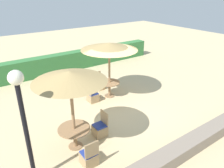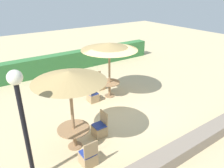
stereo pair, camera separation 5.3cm
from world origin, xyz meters
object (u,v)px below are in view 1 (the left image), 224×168
round_table_front_left (74,132)px  patio_chair_front_left_east (100,129)px  parasol_front_left (70,77)px  parasol_center (109,46)px  patio_chair_center_north (99,84)px  round_table_center (109,85)px  patio_chair_center_west (92,97)px  lamp_post (22,108)px  patio_chair_front_left_south (89,157)px

round_table_front_left → patio_chair_front_left_east: bearing=2.5°
parasol_front_left → patio_chair_front_left_east: (1.03, 0.04, -2.31)m
parasol_center → round_table_front_left: bearing=-141.7°
patio_chair_center_north → round_table_center: bearing=89.2°
patio_chair_front_left_east → patio_chair_center_north: (2.09, 3.41, 0.00)m
round_table_center → parasol_front_left: bearing=-141.7°
round_table_center → patio_chair_center_west: (-0.98, -0.00, -0.32)m
lamp_post → patio_chair_front_left_east: (2.61, 0.68, -2.09)m
round_table_center → patio_chair_center_north: patio_chair_center_north is taller
patio_chair_front_left_east → patio_chair_center_west: same height
patio_chair_front_left_south → lamp_post: bearing=167.2°
lamp_post → patio_chair_front_left_south: 2.63m
parasol_front_left → patio_chair_center_west: (2.12, 2.45, -2.31)m
patio_chair_front_left_south → parasol_center: (3.13, 3.44, 2.27)m
patio_chair_front_left_south → patio_chair_center_west: same height
parasol_front_left → patio_chair_center_north: bearing=47.9°
lamp_post → patio_chair_center_north: (4.70, 4.10, -2.09)m
patio_chair_center_north → round_table_front_left: bearing=47.9°
patio_chair_front_left_south → patio_chair_center_north: 5.45m
parasol_center → patio_chair_center_west: size_ratio=2.91×
parasol_center → round_table_center: size_ratio=2.67×
patio_chair_front_left_east → parasol_front_left: bearing=92.5°
parasol_center → patio_chair_center_west: bearing=-179.8°
round_table_front_left → patio_chair_center_west: bearing=49.1°
lamp_post → round_table_center: lamp_post is taller
patio_chair_front_left_east → parasol_center: (2.07, 2.41, 2.27)m
parasol_center → patio_chair_front_left_east: bearing=-130.8°
round_table_center → patio_chair_center_west: 1.04m
parasol_center → patio_chair_center_north: (0.01, 1.01, -2.27)m
patio_chair_front_left_south → patio_chair_center_west: 4.05m
lamp_post → patio_chair_front_left_east: size_ratio=3.57×
round_table_front_left → patio_chair_center_north: 4.67m
patio_chair_front_left_east → round_table_center: 3.19m
parasol_front_left → patio_chair_front_left_south: parasol_front_left is taller
patio_chair_front_left_east → parasol_center: size_ratio=0.34×
round_table_center → patio_chair_center_north: size_ratio=1.09×
lamp_post → parasol_center: bearing=33.4°
parasol_front_left → patio_chair_front_left_south: (-0.02, -0.99, -2.31)m
parasol_center → patio_chair_front_left_south: bearing=-132.2°
parasol_front_left → parasol_center: size_ratio=1.02×
round_table_front_left → round_table_center: round_table_center is taller
parasol_center → patio_chair_center_north: bearing=89.2°
lamp_post → parasol_front_left: bearing=22.1°
round_table_center → patio_chair_center_west: bearing=-179.8°
parasol_front_left → patio_chair_center_north: 5.20m
patio_chair_front_left_south → round_table_center: (3.13, 3.44, 0.32)m
lamp_post → patio_chair_front_left_south: size_ratio=3.57×
round_table_front_left → patio_chair_front_left_south: 1.05m
patio_chair_front_left_east → patio_chair_center_north: 4.00m
lamp_post → patio_chair_center_west: 5.25m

